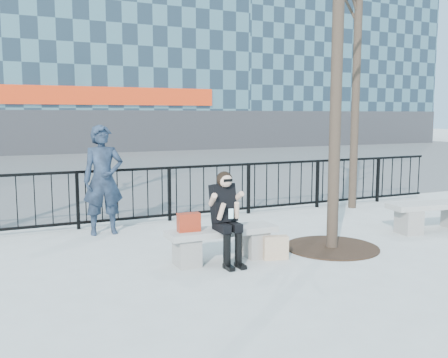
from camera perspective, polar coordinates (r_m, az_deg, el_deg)
name	(u,v)px	position (r m, az deg, el deg)	size (l,w,h in m)	color
ground	(222,261)	(7.44, -0.22, -9.32)	(120.00, 120.00, 0.00)	#9F9F9A
street_surface	(73,166)	(21.79, -16.84, 1.41)	(60.00, 23.00, 0.01)	#474747
railing	(160,194)	(10.06, -7.34, -1.76)	(14.00, 0.06, 1.10)	black
building_right	(312,9)	(41.41, 10.02, 18.59)	(16.20, 10.20, 20.60)	slate
tree_grate	(332,247)	(8.30, 12.21, -7.64)	(1.50, 1.50, 0.02)	black
bench_main	(222,241)	(7.36, -0.22, -7.08)	(1.65, 0.46, 0.49)	slate
bench_second	(433,213)	(10.03, 22.79, -3.64)	(1.77, 0.49, 0.53)	slate
seated_woman	(227,218)	(7.13, 0.31, -4.49)	(0.50, 0.64, 1.34)	black
handbag	(189,222)	(7.11, -4.05, -4.95)	(0.32, 0.15, 0.26)	maroon
shopping_bag	(275,248)	(7.50, 5.91, -7.82)	(0.37, 0.14, 0.35)	beige
standing_man	(103,180)	(9.15, -13.64, -0.11)	(0.72, 0.47, 1.96)	black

